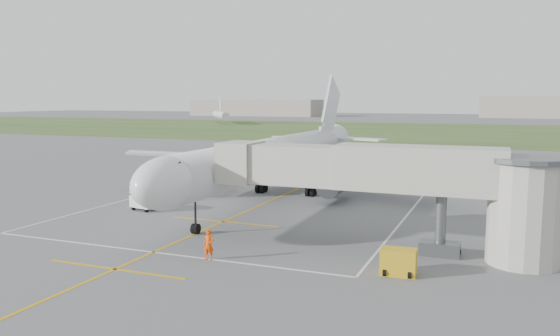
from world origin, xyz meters
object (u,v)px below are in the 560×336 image
at_px(ramp_worker_nose, 209,245).
at_px(ramp_worker_wing, 185,190).
at_px(jet_bridge, 407,183).
at_px(airliner, 272,157).
at_px(baggage_cart, 144,201).
at_px(gpu_unit, 398,262).

distance_m(ramp_worker_nose, ramp_worker_wing, 22.88).
bearing_deg(jet_bridge, ramp_worker_wing, 154.08).
relative_size(ramp_worker_nose, ramp_worker_wing, 1.26).
bearing_deg(airliner, baggage_cart, -134.55).
bearing_deg(gpu_unit, jet_bridge, 91.71).
height_order(baggage_cart, ramp_worker_wing, baggage_cart).
bearing_deg(jet_bridge, baggage_cart, 168.52).
xyz_separation_m(jet_bridge, baggage_cart, (-24.79, 5.03, -3.86)).
height_order(gpu_unit, ramp_worker_nose, ramp_worker_nose).
bearing_deg(jet_bridge, ramp_worker_nose, -150.11).
distance_m(airliner, baggage_cart, 13.40).
relative_size(jet_bridge, ramp_worker_wing, 15.08).
distance_m(jet_bridge, ramp_worker_wing, 27.81).
bearing_deg(gpu_unit, ramp_worker_nose, -175.97).
bearing_deg(baggage_cart, airliner, 58.48).
bearing_deg(ramp_worker_wing, gpu_unit, 161.05).
height_order(airliner, gpu_unit, airliner).
xyz_separation_m(jet_bridge, ramp_worker_wing, (-24.75, 12.03, -3.97)).
distance_m(gpu_unit, ramp_worker_wing, 30.44).
bearing_deg(baggage_cart, jet_bridge, 1.55).
relative_size(airliner, jet_bridge, 2.00).
xyz_separation_m(gpu_unit, baggage_cart, (-25.23, 10.09, 0.12)).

